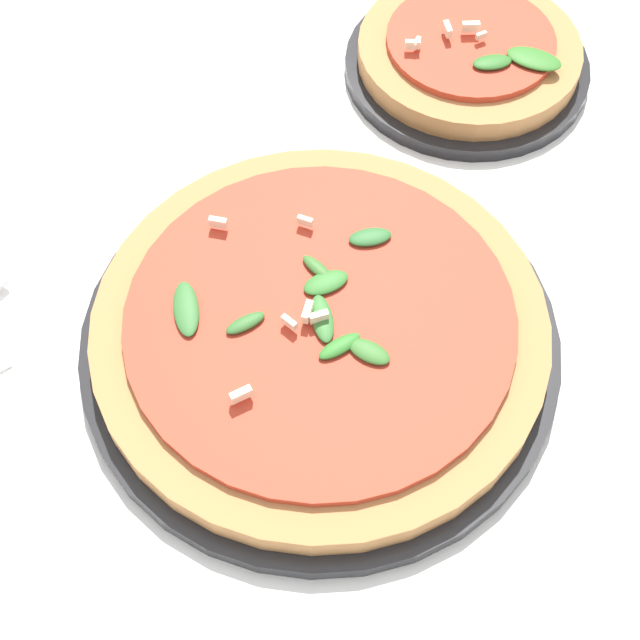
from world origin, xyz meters
TOP-DOWN VIEW (x-y plane):
  - ground_plane at (0.00, 0.00)m, footprint 6.00×6.00m
  - pizza_arugula_main at (-0.02, -0.02)m, footprint 0.31×0.31m
  - pizza_personal_side at (-0.30, -0.08)m, footprint 0.20×0.20m

SIDE VIEW (x-z plane):
  - ground_plane at x=0.00m, z-range 0.00..0.00m
  - pizza_personal_side at x=-0.30m, z-range -0.01..0.04m
  - pizza_arugula_main at x=-0.02m, z-range -0.01..0.04m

